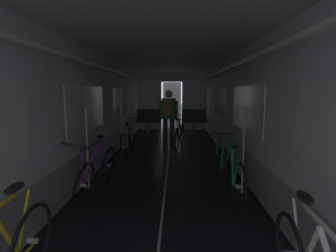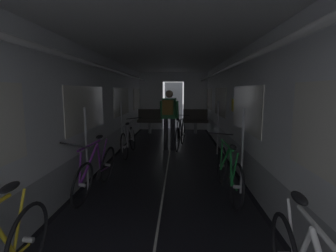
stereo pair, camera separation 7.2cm
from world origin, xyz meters
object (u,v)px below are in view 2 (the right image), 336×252
bicycle_green (228,172)px  person_cyclist_aisle (169,114)px  bicycle_silver (129,141)px  bicycle_purple (96,171)px  bicycle_black_in_aisle (180,135)px  bench_seat_far_right (195,119)px  bench_seat_far_left (150,119)px

bicycle_green → person_cyclist_aisle: size_ratio=1.00×
bicycle_silver → bicycle_green: bicycle_silver is taller
bicycle_purple → bicycle_black_in_aisle: size_ratio=1.01×
bench_seat_far_right → bicycle_black_in_aisle: (-0.61, -2.66, -0.18)m
bench_seat_far_left → bicycle_purple: (-0.19, -6.07, -0.19)m
bench_seat_far_left → bicycle_black_in_aisle: size_ratio=0.59×
bench_seat_far_left → person_cyclist_aisle: (0.88, -2.93, 0.45)m
bench_seat_far_left → bicycle_purple: size_ratio=0.58×
bicycle_silver → person_cyclist_aisle: size_ratio=1.00×
bench_seat_far_left → bicycle_silver: (-0.15, -3.56, -0.19)m
bench_seat_far_right → bicycle_black_in_aisle: bearing=-102.8°
bicycle_silver → bicycle_green: size_ratio=1.00×
person_cyclist_aisle → bicycle_silver: bearing=-148.4°
bicycle_silver → bicycle_green: 3.26m
bicycle_purple → bicycle_black_in_aisle: bicycle_purple is taller
bicycle_green → bench_seat_far_right: bearing=91.4°
bicycle_purple → person_cyclist_aisle: person_cyclist_aisle is taller
bench_seat_far_left → bench_seat_far_right: (1.80, 0.00, 0.00)m
bench_seat_far_right → bicycle_black_in_aisle: bench_seat_far_right is taller
bench_seat_far_left → bicycle_black_in_aisle: bearing=-65.9°
bench_seat_far_left → bicycle_purple: 6.08m
bicycle_black_in_aisle → bicycle_purple: bearing=-112.1°
bench_seat_far_left → bench_seat_far_right: same height
bicycle_silver → person_cyclist_aisle: (1.03, 0.63, 0.63)m
bicycle_black_in_aisle → person_cyclist_aisle: bearing=-139.7°
bicycle_black_in_aisle → bicycle_silver: bearing=-146.2°
bench_seat_far_right → bicycle_purple: bicycle_purple is taller
bicycle_green → bicycle_black_in_aisle: (-0.75, 3.40, 0.00)m
bench_seat_far_left → bicycle_green: bench_seat_far_left is taller
person_cyclist_aisle → bicycle_black_in_aisle: (0.32, 0.27, -0.63)m
bicycle_purple → bicycle_silver: size_ratio=1.00×
bench_seat_far_left → person_cyclist_aisle: 3.09m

